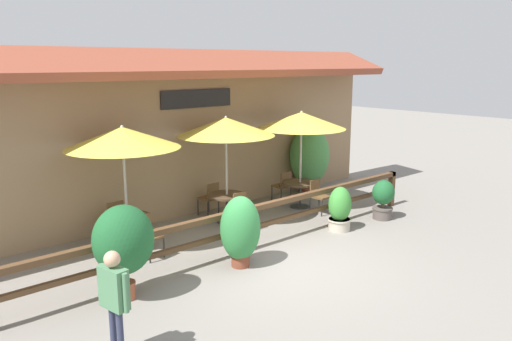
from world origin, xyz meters
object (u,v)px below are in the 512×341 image
object	(u,v)px
potted_plant_corner_fern	(309,157)
chair_near_wallside	(113,217)
dining_table_far	(300,187)
chair_near_streetside	(148,234)
pedestrian	(114,292)
chair_far_streetside	(319,195)
potted_plant_entrance_palm	(383,198)
chair_middle_streetside	(243,209)
patio_umbrella_middle	(226,127)
chair_far_wallside	(283,185)
dining_table_near	(127,223)
potted_plant_broad_leaf	(240,230)
patio_umbrella_near	(123,138)
potted_plant_small_flowering	(123,241)
chair_middle_wallside	(210,197)
dining_table_middle	(227,200)
patio_umbrella_far	(301,120)
potted_plant_tall_tropical	(340,209)

from	to	relation	value
potted_plant_corner_fern	chair_near_wallside	bearing A→B (deg)	179.49
chair_near_wallside	dining_table_far	distance (m)	5.07
chair_near_streetside	pedestrian	xyz separation A→B (m)	(-2.11, -2.98, 0.50)
chair_far_streetside	potted_plant_entrance_palm	size ratio (longest dim) A/B	0.88
chair_near_streetside	chair_middle_streetside	distance (m)	2.59
chair_far_streetside	potted_plant_corner_fern	xyz separation A→B (m)	(1.41, 1.66, 0.60)
chair_middle_streetside	pedestrian	size ratio (longest dim) A/B	0.56
patio_umbrella_middle	chair_far_wallside	distance (m)	3.03
dining_table_near	potted_plant_broad_leaf	size ratio (longest dim) A/B	0.68
patio_umbrella_near	potted_plant_entrance_palm	distance (m)	6.55
chair_middle_streetside	patio_umbrella_near	bearing A→B (deg)	164.62
potted_plant_entrance_palm	potted_plant_broad_leaf	size ratio (longest dim) A/B	0.71
potted_plant_small_flowering	chair_middle_wallside	bearing A→B (deg)	37.04
potted_plant_entrance_palm	potted_plant_small_flowering	size ratio (longest dim) A/B	0.61
chair_far_wallside	chair_near_wallside	bearing A→B (deg)	-3.64
chair_near_wallside	patio_umbrella_middle	world-z (taller)	patio_umbrella_middle
patio_umbrella_near	chair_far_wallside	bearing A→B (deg)	4.98
chair_near_streetside	chair_far_wallside	bearing A→B (deg)	0.47
patio_umbrella_middle	dining_table_far	size ratio (longest dim) A/B	2.76
chair_far_wallside	chair_near_streetside	bearing A→B (deg)	13.61
potted_plant_broad_leaf	potted_plant_corner_fern	size ratio (longest dim) A/B	0.69
potted_plant_small_flowering	potted_plant_broad_leaf	world-z (taller)	potted_plant_small_flowering
potted_plant_entrance_palm	potted_plant_small_flowering	world-z (taller)	potted_plant_small_flowering
potted_plant_corner_fern	potted_plant_entrance_palm	bearing A→B (deg)	-100.37
potted_plant_entrance_palm	chair_near_streetside	bearing A→B (deg)	164.43
dining_table_far	potted_plant_broad_leaf	bearing A→B (deg)	-151.35
chair_middle_wallside	chair_far_wallside	distance (m)	2.37
chair_far_wallside	potted_plant_small_flowering	distance (m)	6.69
potted_plant_small_flowering	potted_plant_entrance_palm	bearing A→B (deg)	-1.79
potted_plant_broad_leaf	dining_table_middle	bearing A→B (deg)	57.64
chair_near_wallside	patio_umbrella_middle	xyz separation A→B (m)	(2.66, -0.73, 1.89)
potted_plant_corner_fern	pedestrian	xyz separation A→B (m)	(-8.43, -4.44, -0.09)
patio_umbrella_middle	pedestrian	world-z (taller)	patio_umbrella_middle
dining_table_middle	chair_near_streetside	bearing A→B (deg)	-163.33
chair_near_streetside	dining_table_far	world-z (taller)	chair_near_streetside
dining_table_near	chair_middle_wallside	world-z (taller)	chair_middle_wallside
chair_far_streetside	chair_far_wallside	size ratio (longest dim) A/B	1.00
chair_near_streetside	patio_umbrella_far	bearing A→B (deg)	-7.31
potted_plant_broad_leaf	chair_middle_streetside	bearing A→B (deg)	48.97
patio_umbrella_near	potted_plant_tall_tropical	distance (m)	5.20
dining_table_near	patio_umbrella_middle	distance (m)	3.25
chair_far_streetside	chair_near_wallside	bearing A→B (deg)	156.13
patio_umbrella_far	chair_near_streetside	bearing A→B (deg)	-174.20
potted_plant_tall_tropical	potted_plant_corner_fern	xyz separation A→B (m)	(2.06, 2.91, 0.58)
potted_plant_entrance_palm	potted_plant_corner_fern	size ratio (longest dim) A/B	0.49
chair_middle_streetside	patio_umbrella_far	size ratio (longest dim) A/B	0.33
potted_plant_tall_tropical	pedestrian	bearing A→B (deg)	-166.51
chair_near_streetside	potted_plant_small_flowering	bearing A→B (deg)	-143.63
chair_far_streetside	potted_plant_small_flowering	world-z (taller)	potted_plant_small_flowering
patio_umbrella_near	dining_table_far	distance (m)	5.32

